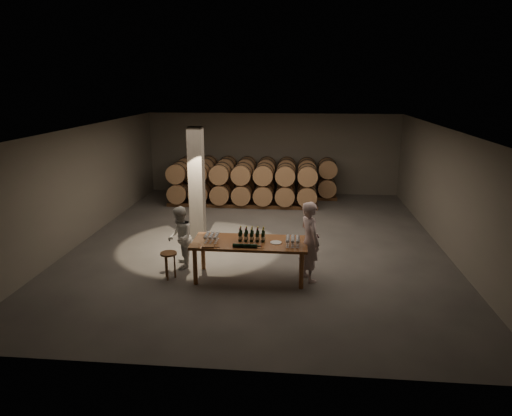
# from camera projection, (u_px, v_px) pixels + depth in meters

# --- Properties ---
(room) EXTENTS (12.00, 12.00, 12.00)m
(room) POSITION_uv_depth(u_px,v_px,m) (197.00, 184.00, 12.89)
(room) COLOR #4E4C49
(room) RESTS_ON ground
(tasting_table) EXTENTS (2.60, 1.10, 0.90)m
(tasting_table) POSITION_uv_depth(u_px,v_px,m) (250.00, 246.00, 10.35)
(tasting_table) COLOR brown
(tasting_table) RESTS_ON ground
(barrel_stack_back) EXTENTS (6.26, 0.95, 1.57)m
(barrel_stack_back) POSITION_uv_depth(u_px,v_px,m) (257.00, 176.00, 17.78)
(barrel_stack_back) COLOR brown
(barrel_stack_back) RESTS_ON ground
(barrel_stack_front) EXTENTS (5.48, 0.95, 1.57)m
(barrel_stack_front) POSITION_uv_depth(u_px,v_px,m) (242.00, 184.00, 16.48)
(barrel_stack_front) COLOR brown
(barrel_stack_front) RESTS_ON ground
(bottle_cluster) EXTENTS (0.60, 0.23, 0.32)m
(bottle_cluster) POSITION_uv_depth(u_px,v_px,m) (252.00, 236.00, 10.34)
(bottle_cluster) COLOR black
(bottle_cluster) RESTS_ON tasting_table
(lying_bottles) EXTENTS (0.64, 0.09, 0.09)m
(lying_bottles) POSITION_uv_depth(u_px,v_px,m) (245.00, 246.00, 9.94)
(lying_bottles) COLOR black
(lying_bottles) RESTS_ON tasting_table
(glass_cluster_left) EXTENTS (0.30, 0.41, 0.17)m
(glass_cluster_left) POSITION_uv_depth(u_px,v_px,m) (211.00, 236.00, 10.34)
(glass_cluster_left) COLOR silver
(glass_cluster_left) RESTS_ON tasting_table
(glass_cluster_right) EXTENTS (0.31, 0.42, 0.19)m
(glass_cluster_right) POSITION_uv_depth(u_px,v_px,m) (293.00, 239.00, 10.07)
(glass_cluster_right) COLOR silver
(glass_cluster_right) RESTS_ON tasting_table
(plate) EXTENTS (0.26, 0.26, 0.01)m
(plate) POSITION_uv_depth(u_px,v_px,m) (276.00, 242.00, 10.24)
(plate) COLOR white
(plate) RESTS_ON tasting_table
(notebook_near) EXTENTS (0.28, 0.23, 0.03)m
(notebook_near) POSITION_uv_depth(u_px,v_px,m) (208.00, 246.00, 10.01)
(notebook_near) COLOR brown
(notebook_near) RESTS_ON tasting_table
(notebook_corner) EXTENTS (0.25, 0.31, 0.03)m
(notebook_corner) POSITION_uv_depth(u_px,v_px,m) (194.00, 246.00, 10.01)
(notebook_corner) COLOR brown
(notebook_corner) RESTS_ON tasting_table
(pen) EXTENTS (0.16, 0.01, 0.01)m
(pen) POSITION_uv_depth(u_px,v_px,m) (217.00, 247.00, 9.96)
(pen) COLOR black
(pen) RESTS_ON tasting_table
(stool) EXTENTS (0.38, 0.38, 0.63)m
(stool) POSITION_uv_depth(u_px,v_px,m) (169.00, 257.00, 10.42)
(stool) COLOR brown
(stool) RESTS_ON ground
(person_man) EXTENTS (0.69, 0.80, 1.85)m
(person_man) POSITION_uv_depth(u_px,v_px,m) (310.00, 241.00, 10.25)
(person_man) COLOR beige
(person_man) RESTS_ON ground
(person_woman) EXTENTS (0.74, 0.86, 1.53)m
(person_woman) POSITION_uv_depth(u_px,v_px,m) (180.00, 238.00, 11.00)
(person_woman) COLOR silver
(person_woman) RESTS_ON ground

